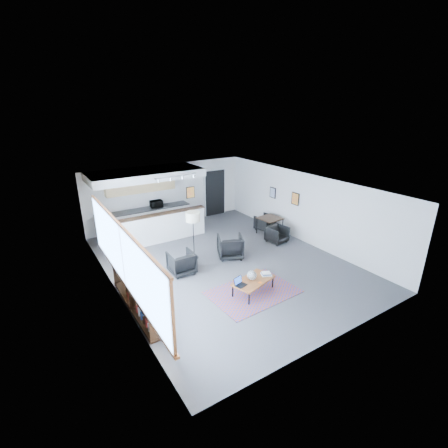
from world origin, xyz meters
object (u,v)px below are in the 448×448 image
book_stack (266,274)px  armchair_right (230,246)px  dining_table (270,219)px  armchair_left (181,262)px  microwave (156,203)px  floor_lamp (193,218)px  dining_chair_far (265,223)px  coffee_table (253,281)px  ceramic_pot (252,275)px  laptop (239,283)px  dining_chair_near (277,235)px

book_stack → armchair_right: 2.20m
armchair_right → dining_table: armchair_right is taller
armchair_left → microwave: microwave is taller
floor_lamp → dining_chair_far: bearing=11.7°
book_stack → floor_lamp: bearing=107.3°
coffee_table → dining_table: size_ratio=1.53×
ceramic_pot → microwave: 6.14m
armchair_left → dining_table: size_ratio=0.87×
laptop → book_stack: size_ratio=1.03×
floor_lamp → dining_chair_near: floor_lamp is taller
ceramic_pot → armchair_left: (-1.16, 2.04, -0.15)m
coffee_table → ceramic_pot: 0.17m
ceramic_pot → armchair_right: (0.73, 2.17, -0.11)m
armchair_left → dining_chair_near: armchair_left is taller
floor_lamp → dining_table: (3.58, 0.32, -0.81)m
coffee_table → microwave: bearing=77.0°
book_stack → microwave: bearing=97.7°
armchair_right → coffee_table: bearing=97.0°
armchair_left → dining_chair_near: (4.07, 0.22, -0.08)m
floor_lamp → dining_chair_far: size_ratio=2.74×
dining_table → microwave: size_ratio=1.79×
ceramic_pot → dining_chair_far: 4.84m
coffee_table → microwave: size_ratio=2.72×
coffee_table → microwave: (-0.36, 6.15, 0.73)m
dining_table → dining_chair_near: (-0.30, -0.80, -0.33)m
book_stack → dining_table: dining_table is taller
laptop → ceramic_pot: (0.45, 0.04, 0.07)m
ceramic_pot → armchair_right: bearing=71.4°
laptop → floor_lamp: size_ratio=0.21×
coffee_table → ceramic_pot: ceramic_pot is taller
dining_chair_near → microwave: 5.09m
microwave → dining_table: bearing=-37.4°
floor_lamp → book_stack: bearing=-72.7°
dining_chair_far → book_stack: bearing=38.9°
laptop → microwave: size_ratio=0.72×
armchair_left → floor_lamp: size_ratio=0.46×
dining_chair_near → book_stack: bearing=-144.1°
coffee_table → dining_chair_near: dining_chair_near is taller
ceramic_pot → armchair_right: armchair_right is taller
ceramic_pot → dining_chair_near: (2.91, 2.26, -0.23)m
microwave → floor_lamp: bearing=-87.4°
laptop → book_stack: (0.94, 0.02, -0.02)m
dining_chair_far → microwave: bearing=-47.6°
coffee_table → dining_chair_near: 3.69m
laptop → dining_chair_near: laptop is taller
dining_chair_near → microwave: size_ratio=1.21×
ceramic_pot → floor_lamp: size_ratio=0.16×
armchair_right → dining_table: size_ratio=0.96×
laptop → floor_lamp: (0.08, 2.78, 0.98)m
laptop → book_stack: bearing=-14.8°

